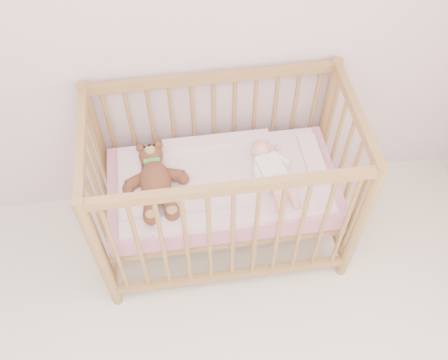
{
  "coord_description": "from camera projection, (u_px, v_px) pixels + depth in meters",
  "views": [
    {
      "loc": [
        0.21,
        0.02,
        2.67
      ],
      "look_at": [
        0.42,
        1.55,
        0.62
      ],
      "focal_mm": 40.0,
      "sensor_mm": 36.0,
      "label": 1
    }
  ],
  "objects": [
    {
      "name": "baby",
      "position": [
        272.0,
        168.0,
        2.59
      ],
      "size": [
        0.32,
        0.52,
        0.12
      ],
      "primitive_type": null,
      "rotation": [
        0.0,
        0.0,
        0.19
      ],
      "color": "white",
      "rests_on": "blanket"
    },
    {
      "name": "blanket",
      "position": [
        223.0,
        179.0,
        2.64
      ],
      "size": [
        1.1,
        0.58,
        0.06
      ],
      "primitive_type": null,
      "color": "#E79FB3",
      "rests_on": "mattress"
    },
    {
      "name": "mattress",
      "position": [
        223.0,
        188.0,
        2.7
      ],
      "size": [
        1.22,
        0.62,
        0.13
      ],
      "primitive_type": "cube",
      "color": "pink",
      "rests_on": "crib"
    },
    {
      "name": "teddy_bear",
      "position": [
        155.0,
        180.0,
        2.53
      ],
      "size": [
        0.4,
        0.54,
        0.14
      ],
      "primitive_type": null,
      "rotation": [
        0.0,
        0.0,
        0.09
      ],
      "color": "brown",
      "rests_on": "blanket"
    },
    {
      "name": "wall_back",
      "position": [
        115.0,
        12.0,
        2.21
      ],
      "size": [
        4.0,
        0.02,
        2.7
      ],
      "primitive_type": "cube",
      "color": "beige",
      "rests_on": "floor"
    },
    {
      "name": "crib",
      "position": [
        223.0,
        186.0,
        2.69
      ],
      "size": [
        1.36,
        0.76,
        1.0
      ],
      "primitive_type": null,
      "color": "#AD7B49",
      "rests_on": "floor"
    }
  ]
}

